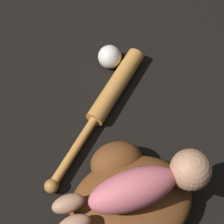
% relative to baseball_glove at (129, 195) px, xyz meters
% --- Properties ---
extents(ground_plane, '(6.00, 6.00, 0.00)m').
position_rel_baseball_glove_xyz_m(ground_plane, '(-0.06, -0.03, -0.05)').
color(ground_plane, black).
extents(baseball_glove, '(0.38, 0.36, 0.10)m').
position_rel_baseball_glove_xyz_m(baseball_glove, '(0.00, 0.00, 0.00)').
color(baseball_glove, brown).
rests_on(baseball_glove, ground).
extents(baby_figure, '(0.38, 0.21, 0.10)m').
position_rel_baseball_glove_xyz_m(baby_figure, '(0.02, -0.03, 0.10)').
color(baby_figure, '#D16670').
rests_on(baby_figure, baseball_glove).
extents(baseball_bat, '(0.50, 0.24, 0.05)m').
position_rel_baseball_glove_xyz_m(baseball_bat, '(0.15, 0.27, -0.02)').
color(baseball_bat, '#C6843D').
rests_on(baseball_bat, ground).
extents(baseball, '(0.08, 0.08, 0.08)m').
position_rel_baseball_glove_xyz_m(baseball, '(0.25, 0.39, -0.01)').
color(baseball, white).
rests_on(baseball, ground).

